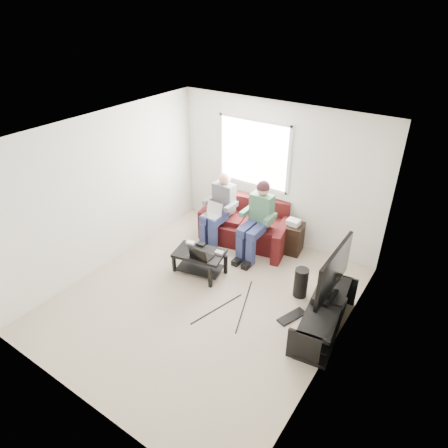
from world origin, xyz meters
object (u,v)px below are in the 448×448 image
at_px(coffee_table, 199,258).
at_px(sofa, 245,226).
at_px(tv_stand, 324,317).
at_px(subwoofer, 301,283).
at_px(tv, 334,272).
at_px(end_table, 292,237).

bearing_deg(coffee_table, sofa, 86.02).
distance_m(sofa, tv_stand, 2.56).
height_order(tv_stand, subwoofer, subwoofer).
bearing_deg(coffee_table, tv_stand, -1.95).
relative_size(sofa, tv, 1.72).
bearing_deg(end_table, tv_stand, -50.93).
bearing_deg(subwoofer, tv_stand, -39.80).
height_order(tv_stand, tv, tv).
height_order(sofa, tv_stand, sofa).
xyz_separation_m(coffee_table, tv_stand, (2.24, -0.08, -0.09)).
bearing_deg(tv, tv_stand, -88.53).
xyz_separation_m(tv_stand, end_table, (-1.24, 1.53, 0.08)).
distance_m(sofa, coffee_table, 1.33).
relative_size(coffee_table, tv, 0.83).
bearing_deg(end_table, tv, -49.08).
distance_m(sofa, end_table, 0.91).
bearing_deg(sofa, end_table, 8.33).
bearing_deg(tv, end_table, 130.92).
height_order(tv_stand, end_table, end_table).
bearing_deg(subwoofer, tv, -33.54).
bearing_deg(coffee_table, tv, 0.61).
distance_m(coffee_table, tv, 2.33).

